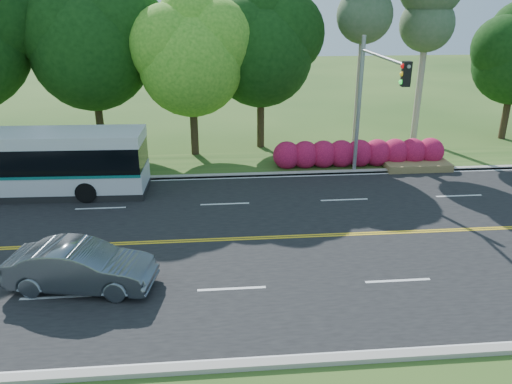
{
  "coord_description": "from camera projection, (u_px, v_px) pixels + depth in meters",
  "views": [
    {
      "loc": [
        -0.94,
        -17.26,
        8.84
      ],
      "look_at": [
        0.78,
        2.0,
        1.15
      ],
      "focal_mm": 35.0,
      "sensor_mm": 36.0,
      "label": 1
    }
  ],
  "objects": [
    {
      "name": "ground",
      "position": [
        241.0,
        239.0,
        19.32
      ],
      "size": [
        120.0,
        120.0,
        0.0
      ],
      "primitive_type": "plane",
      "color": "#274818",
      "rests_on": "ground"
    },
    {
      "name": "road",
      "position": [
        241.0,
        239.0,
        19.32
      ],
      "size": [
        60.0,
        14.0,
        0.02
      ],
      "primitive_type": "cube",
      "color": "black",
      "rests_on": "ground"
    },
    {
      "name": "curb_north",
      "position": [
        232.0,
        175.0,
        25.91
      ],
      "size": [
        60.0,
        0.3,
        0.15
      ],
      "primitive_type": "cube",
      "color": "#A29D92",
      "rests_on": "ground"
    },
    {
      "name": "curb_south",
      "position": [
        257.0,
        364.0,
        12.68
      ],
      "size": [
        60.0,
        0.3,
        0.15
      ],
      "primitive_type": "cube",
      "color": "#A29D92",
      "rests_on": "ground"
    },
    {
      "name": "grass_verge",
      "position": [
        231.0,
        164.0,
        27.63
      ],
      "size": [
        60.0,
        4.0,
        0.1
      ],
      "primitive_type": "cube",
      "color": "#274818",
      "rests_on": "ground"
    },
    {
      "name": "lane_markings",
      "position": [
        238.0,
        239.0,
        19.31
      ],
      "size": [
        57.6,
        13.82,
        0.0
      ],
      "color": "gold",
      "rests_on": "road"
    },
    {
      "name": "tree_row",
      "position": [
        133.0,
        35.0,
        27.64
      ],
      "size": [
        44.7,
        9.1,
        13.84
      ],
      "color": "black",
      "rests_on": "ground"
    },
    {
      "name": "bougainvillea_hedge",
      "position": [
        363.0,
        154.0,
        27.19
      ],
      "size": [
        9.5,
        2.25,
        1.5
      ],
      "color": "maroon",
      "rests_on": "ground"
    },
    {
      "name": "traffic_signal",
      "position": [
        372.0,
        91.0,
        23.13
      ],
      "size": [
        0.42,
        6.1,
        7.0
      ],
      "color": "#92949A",
      "rests_on": "ground"
    },
    {
      "name": "transit_bus",
      "position": [
        19.0,
        164.0,
        23.04
      ],
      "size": [
        11.61,
        2.89,
        3.02
      ],
      "rotation": [
        0.0,
        0.0,
        -0.03
      ],
      "color": "silver",
      "rests_on": "road"
    },
    {
      "name": "sedan",
      "position": [
        81.0,
        267.0,
        15.84
      ],
      "size": [
        4.83,
        2.38,
        1.52
      ],
      "primitive_type": "imported",
      "rotation": [
        0.0,
        0.0,
        1.4
      ],
      "color": "slate",
      "rests_on": "road"
    }
  ]
}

